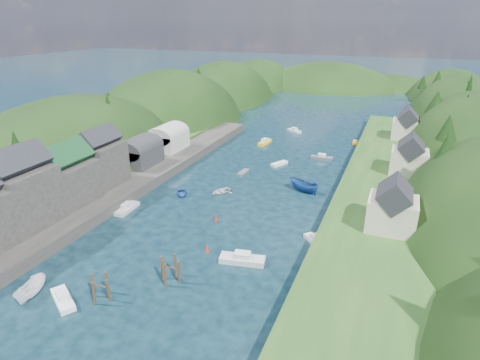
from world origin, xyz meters
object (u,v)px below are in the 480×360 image
at_px(piling_cluster_far, 171,271).
at_px(channel_buoy_far, 216,218).
at_px(channel_buoy_near, 207,249).
at_px(piling_cluster_near, 101,290).

xyz_separation_m(piling_cluster_far, channel_buoy_far, (-1.66, 17.36, -0.91)).
bearing_deg(channel_buoy_near, piling_cluster_near, -116.60).
xyz_separation_m(piling_cluster_near, piling_cluster_far, (6.02, 6.40, 0.10)).
height_order(piling_cluster_near, channel_buoy_far, piling_cluster_near).
bearing_deg(piling_cluster_far, piling_cluster_near, -133.24).
bearing_deg(channel_buoy_near, channel_buoy_far, 107.55).
bearing_deg(channel_buoy_far, channel_buoy_near, -72.45).
distance_m(piling_cluster_near, channel_buoy_near, 16.28).
xyz_separation_m(piling_cluster_near, channel_buoy_near, (7.28, 14.54, -0.82)).
distance_m(piling_cluster_far, channel_buoy_near, 8.28).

